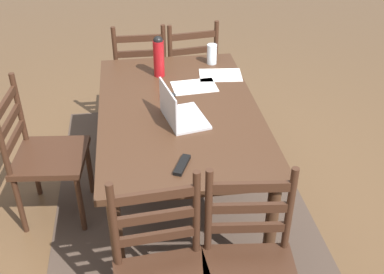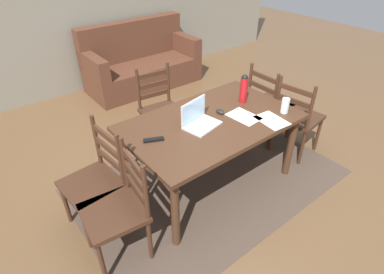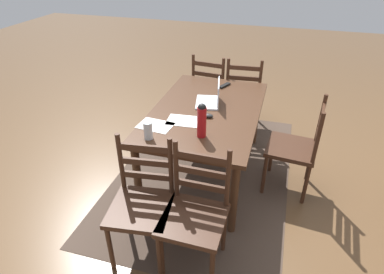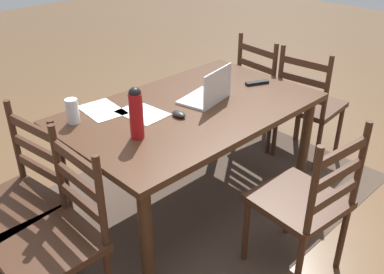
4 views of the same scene
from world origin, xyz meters
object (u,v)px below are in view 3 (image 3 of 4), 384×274
at_px(chair_left_near, 212,90).
at_px(chair_right_near, 142,204).
at_px(chair_right_far, 195,215).
at_px(chair_far_head, 296,148).
at_px(computer_mouse, 208,116).
at_px(laptop, 212,98).
at_px(water_bottle, 202,120).
at_px(dining_table, 206,117).
at_px(tv_remote, 225,86).
at_px(chair_left_far, 243,94).
at_px(drinking_glass, 148,130).

distance_m(chair_left_near, chair_right_near, 2.20).
bearing_deg(chair_right_far, chair_far_head, 148.54).
bearing_deg(computer_mouse, laptop, -172.90).
bearing_deg(chair_right_far, water_bottle, -168.98).
xyz_separation_m(chair_far_head, computer_mouse, (0.15, -0.82, 0.29)).
relative_size(chair_right_far, computer_mouse, 9.50).
bearing_deg(dining_table, chair_left_near, -169.50).
relative_size(chair_right_far, laptop, 2.65).
height_order(dining_table, tv_remote, tv_remote).
relative_size(chair_left_far, chair_left_near, 1.00).
xyz_separation_m(dining_table, chair_far_head, (0.00, 0.87, -0.19)).
height_order(laptop, tv_remote, laptop).
bearing_deg(tv_remote, water_bottle, -64.22).
relative_size(dining_table, chair_far_head, 1.70).
xyz_separation_m(chair_left_far, chair_right_near, (2.20, -0.41, 0.00)).
relative_size(chair_right_near, computer_mouse, 9.50).
distance_m(chair_left_near, laptop, 1.04).
height_order(chair_right_near, drinking_glass, chair_right_near).
relative_size(chair_left_far, laptop, 2.65).
relative_size(drinking_glass, computer_mouse, 1.47).
relative_size(dining_table, computer_mouse, 16.18).
bearing_deg(water_bottle, chair_left_far, 175.65).
distance_m(water_bottle, tv_remote, 1.10).
relative_size(chair_left_far, computer_mouse, 9.50).
relative_size(dining_table, tv_remote, 9.52).
bearing_deg(water_bottle, laptop, -174.48).
height_order(chair_left_far, drinking_glass, chair_left_far).
bearing_deg(chair_right_near, chair_far_head, 135.55).
bearing_deg(dining_table, chair_far_head, 89.72).
bearing_deg(chair_right_near, dining_table, 169.46).
bearing_deg(computer_mouse, chair_right_far, 10.22).
bearing_deg(computer_mouse, chair_far_head, 101.71).
bearing_deg(water_bottle, tv_remote, -178.50).
height_order(chair_right_far, chair_left_near, same).
bearing_deg(laptop, dining_table, -8.21).
distance_m(chair_left_far, drinking_glass, 1.85).
relative_size(chair_right_near, laptop, 2.65).
distance_m(laptop, water_bottle, 0.64).
distance_m(chair_left_far, chair_left_near, 0.41).
distance_m(chair_left_far, computer_mouse, 1.30).
bearing_deg(chair_left_near, drinking_glass, -3.87).
bearing_deg(chair_far_head, chair_left_near, -135.79).
xyz_separation_m(computer_mouse, tv_remote, (-0.75, 0.00, -0.01)).
height_order(laptop, computer_mouse, laptop).
relative_size(laptop, tv_remote, 2.11).
height_order(laptop, water_bottle, water_bottle).
relative_size(water_bottle, tv_remote, 1.72).
xyz_separation_m(chair_left_near, drinking_glass, (1.74, -0.12, 0.35)).
xyz_separation_m(chair_left_far, water_bottle, (1.59, -0.12, 0.43)).
distance_m(chair_right_near, computer_mouse, 1.02).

